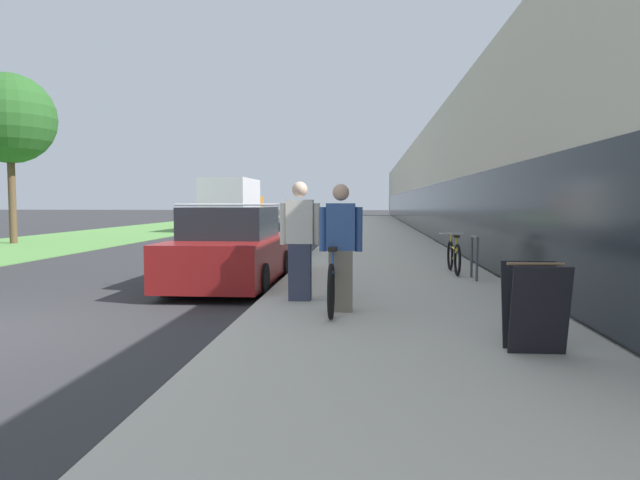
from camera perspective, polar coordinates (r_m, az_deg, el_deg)
name	(u,v)px	position (r m, az deg, el deg)	size (l,w,h in m)	color
sidewalk_slab	(377,235)	(27.32, 5.71, 0.50)	(4.26, 70.00, 0.15)	#BCB5A5
storefront_facade	(494,187)	(36.10, 17.00, 5.10)	(10.01, 70.00, 5.13)	beige
lawn_strip	(141,231)	(33.82, -17.48, 0.88)	(6.91, 70.00, 0.03)	#5B9347
tandem_bicycle	(335,280)	(8.16, 1.51, -4.02)	(0.52, 2.52, 0.91)	black
person_rider	(341,248)	(7.79, 2.09, -0.76)	(0.59, 0.23, 1.74)	#756B5B
person_bystander	(300,241)	(8.66, -2.02, -0.09)	(0.61, 0.24, 1.81)	#33384C
bike_rack_hoop	(474,253)	(11.41, 15.17, -1.26)	(0.05, 0.60, 0.84)	#4C4C51
cruiser_bike_nearest	(454,256)	(12.34, 13.23, -1.60)	(0.52, 1.65, 0.83)	black
sandwich_board_sign	(535,307)	(6.12, 20.67, -6.28)	(0.56, 0.56, 0.90)	black
parked_sedan_curbside	(231,250)	(11.30, -8.87, -1.02)	(1.91, 4.33, 1.62)	maroon
vintage_roadster_curbside	(277,243)	(16.97, -4.34, -0.28)	(1.71, 4.10, 1.01)	black
moving_truck	(233,205)	(32.78, -8.69, 3.49)	(2.51, 6.39, 2.95)	orange
street_tree_far	(9,119)	(25.61, -28.64, 10.59)	(3.48, 3.48, 6.63)	brown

